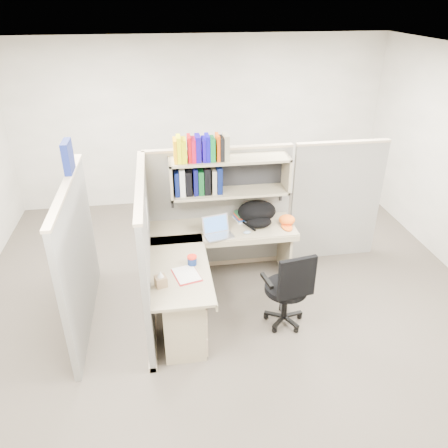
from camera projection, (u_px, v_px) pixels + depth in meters
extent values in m
plane|color=#3D362F|center=(230.00, 305.00, 5.11)|extent=(6.00, 6.00, 0.00)
plane|color=#A8A498|center=(201.00, 123.00, 7.09)|extent=(6.00, 0.00, 6.00)
plane|color=silver|center=(232.00, 62.00, 3.83)|extent=(6.00, 6.00, 0.00)
cube|color=slate|center=(219.00, 210.00, 5.52)|extent=(1.80, 0.06, 1.60)
cube|color=tan|center=(219.00, 148.00, 5.13)|extent=(1.80, 0.08, 0.03)
cube|color=slate|center=(147.00, 254.00, 4.61)|extent=(0.06, 1.80, 1.60)
cube|color=tan|center=(140.00, 182.00, 4.23)|extent=(0.08, 1.80, 0.03)
cube|color=slate|center=(79.00, 259.00, 4.52)|extent=(0.06, 1.80, 1.60)
cube|color=slate|center=(336.00, 203.00, 5.72)|extent=(1.20, 0.06, 1.60)
cube|color=navy|center=(68.00, 157.00, 4.36)|extent=(0.07, 0.27, 0.32)
cube|color=white|center=(147.00, 213.00, 4.56)|extent=(0.00, 0.21, 0.28)
cube|color=tan|center=(230.00, 159.00, 5.00)|extent=(1.40, 0.34, 0.03)
cube|color=tan|center=(230.00, 192.00, 5.20)|extent=(1.40, 0.34, 0.03)
cube|color=tan|center=(171.00, 179.00, 5.01)|extent=(0.03, 0.34, 0.44)
cube|color=tan|center=(286.00, 173.00, 5.19)|extent=(0.03, 0.34, 0.44)
cube|color=black|center=(227.00, 171.00, 5.24)|extent=(1.38, 0.01, 0.41)
cube|color=#F6A805|center=(175.00, 150.00, 4.83)|extent=(0.03, 0.20, 0.26)
cube|color=#F3F805|center=(179.00, 149.00, 4.83)|extent=(0.05, 0.20, 0.29)
cube|color=#D5D704|center=(184.00, 150.00, 4.85)|extent=(0.06, 0.20, 0.26)
cube|color=#AD060D|center=(189.00, 148.00, 4.85)|extent=(0.04, 0.20, 0.29)
cube|color=#B0072A|center=(193.00, 150.00, 4.86)|extent=(0.05, 0.20, 0.26)
cube|color=#14048C|center=(198.00, 148.00, 4.86)|extent=(0.06, 0.20, 0.29)
cube|color=#1705A9|center=(203.00, 149.00, 4.88)|extent=(0.04, 0.20, 0.26)
cube|color=#0C05A4|center=(207.00, 148.00, 4.88)|extent=(0.04, 0.20, 0.29)
cube|color=#086B25|center=(212.00, 149.00, 4.89)|extent=(0.06, 0.20, 0.26)
cube|color=#CF4404|center=(218.00, 147.00, 4.89)|extent=(0.04, 0.20, 0.29)
cube|color=black|center=(221.00, 148.00, 4.90)|extent=(0.05, 0.20, 0.26)
cube|color=gray|center=(226.00, 147.00, 4.90)|extent=(0.06, 0.20, 0.29)
cube|color=#07114A|center=(177.00, 182.00, 5.06)|extent=(0.05, 0.24, 0.29)
cube|color=silver|center=(182.00, 181.00, 5.06)|extent=(0.06, 0.24, 0.32)
cube|color=black|center=(188.00, 181.00, 5.07)|extent=(0.07, 0.24, 0.29)
cube|color=#070947|center=(195.00, 180.00, 5.08)|extent=(0.05, 0.24, 0.32)
cube|color=#094319|center=(200.00, 181.00, 5.09)|extent=(0.06, 0.24, 0.29)
cube|color=black|center=(207.00, 179.00, 5.10)|extent=(0.07, 0.24, 0.32)
cube|color=gray|center=(214.00, 180.00, 5.11)|extent=(0.05, 0.24, 0.29)
cube|color=#061145|center=(219.00, 178.00, 5.11)|extent=(0.06, 0.24, 0.32)
cube|color=tan|center=(223.00, 229.00, 5.27)|extent=(1.74, 0.60, 0.03)
cube|color=tan|center=(180.00, 268.00, 4.52)|extent=(0.60, 1.34, 0.03)
cube|color=tan|center=(227.00, 244.00, 5.02)|extent=(1.74, 0.02, 0.07)
cube|color=tan|center=(208.00, 268.00, 4.58)|extent=(0.02, 1.34, 0.07)
cube|color=tan|center=(184.00, 318.00, 4.39)|extent=(0.40, 0.55, 0.68)
cube|color=tan|center=(204.00, 301.00, 4.33)|extent=(0.02, 0.50, 0.16)
cube|color=tan|center=(204.00, 315.00, 4.41)|extent=(0.02, 0.50, 0.16)
cube|color=tan|center=(205.00, 331.00, 4.52)|extent=(0.02, 0.50, 0.22)
cube|color=#B2B2B7|center=(205.00, 300.00, 4.33)|extent=(0.01, 0.12, 0.01)
cube|color=tan|center=(284.00, 248.00, 5.57)|extent=(0.03, 0.55, 0.70)
cylinder|color=navy|center=(192.00, 261.00, 4.54)|extent=(0.10, 0.10, 0.09)
cylinder|color=red|center=(192.00, 257.00, 4.51)|extent=(0.10, 0.10, 0.02)
ellipsoid|color=#91ADCD|center=(247.00, 232.00, 5.13)|extent=(0.10, 0.08, 0.03)
cylinder|color=silver|center=(215.00, 220.00, 5.33)|extent=(0.09, 0.09, 0.10)
cylinder|color=black|center=(286.00, 288.00, 4.63)|extent=(0.46, 0.46, 0.07)
cube|color=black|center=(297.00, 278.00, 4.33)|extent=(0.40, 0.12, 0.46)
cylinder|color=black|center=(285.00, 302.00, 4.72)|extent=(0.06, 0.06, 0.40)
cylinder|color=black|center=(284.00, 319.00, 4.83)|extent=(0.44, 0.44, 0.10)
cube|color=black|center=(267.00, 281.00, 4.50)|extent=(0.08, 0.26, 0.04)
cube|color=black|center=(307.00, 273.00, 4.62)|extent=(0.08, 0.26, 0.04)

